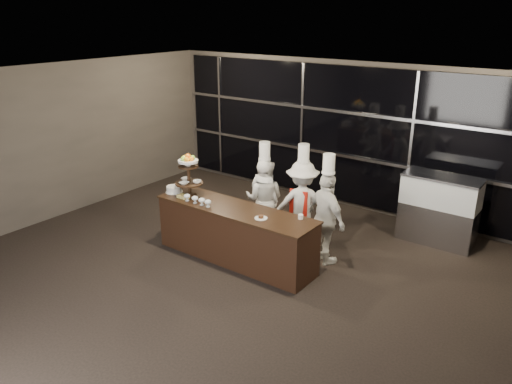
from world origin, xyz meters
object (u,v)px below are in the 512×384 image
Objects in this scene: chef_a at (264,197)px; chef_d at (326,218)px; chef_c at (302,203)px; chef_b at (264,198)px; display_case at (439,206)px; display_stand at (189,172)px; buffet_counter at (235,234)px; layer_cake at (174,189)px.

chef_d is (1.35, -0.19, 0.01)m from chef_a.
chef_b is at bearing -171.02° from chef_c.
chef_a is 0.97× the size of chef_d.
display_case is 0.73× the size of chef_a.
buffet_counter is at bearing 0.01° from display_stand.
buffet_counter is 2.18× the size of display_case.
display_stand is 0.41× the size of chef_c.
display_case is (3.79, 2.70, -0.29)m from layer_cake.
display_stand is 0.42× the size of chef_b.
chef_d is (-1.23, -1.86, 0.11)m from display_case.
chef_b is (0.86, 1.01, -0.59)m from display_stand.
display_stand is 0.42× the size of chef_a.
display_case is 3.07m from chef_a.
chef_d is (1.37, -0.22, 0.05)m from chef_b.
buffet_counter is 1.55× the size of chef_c.
layer_cake is 0.16× the size of chef_c.
chef_d reaches higher than chef_b.
chef_b is at bearing -147.85° from display_case.
display_case is at bearing 47.03° from buffet_counter.
chef_d reaches higher than display_case.
chef_d reaches higher than display_stand.
display_case is at bearing 38.93° from chef_c.
chef_c is at bearing 35.40° from display_stand.
buffet_counter is at bearing -147.36° from chef_d.
chef_d reaches higher than chef_a.
chef_a is at bearing 172.10° from chef_d.
display_stand is 1.45m from chef_b.
display_stand is (-1.00, -0.00, 0.87)m from buffet_counter.
buffet_counter is 1.62× the size of chef_b.
display_stand is at bearing -130.47° from chef_b.
buffet_counter is at bearing -82.14° from chef_b.
display_case is at bearing 35.43° from layer_cake.
chef_a is (0.89, 0.98, -0.56)m from display_stand.
layer_cake is 0.23× the size of display_case.
chef_c is (0.58, 1.12, 0.31)m from buffet_counter.
buffet_counter is 1.03m from chef_a.
chef_d is (1.23, 0.79, 0.33)m from buffet_counter.
chef_c is at bearing 11.77° from chef_a.
chef_a is (-2.58, -1.67, 0.10)m from display_case.
buffet_counter is 1.30m from chef_c.
chef_d is at bearing -123.55° from display_case.
chef_a is 0.71m from chef_c.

